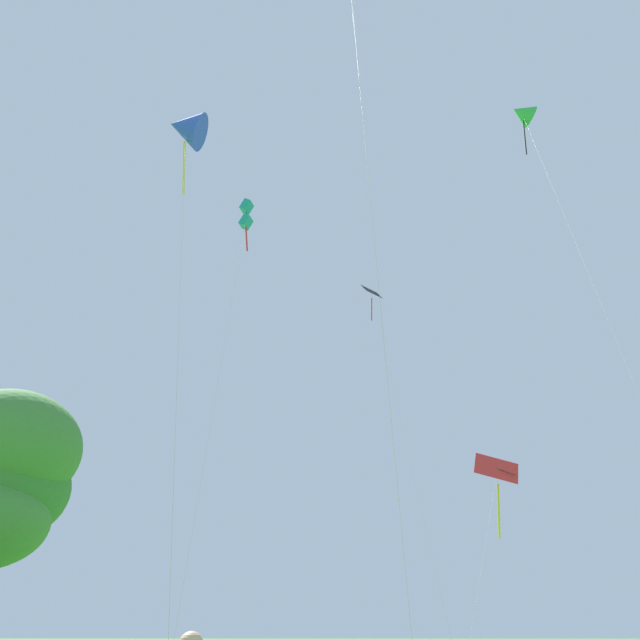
{
  "coord_description": "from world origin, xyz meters",
  "views": [
    {
      "loc": [
        -0.77,
        -2.14,
        1.7
      ],
      "look_at": [
        -1.08,
        25.92,
        14.03
      ],
      "focal_mm": 39.86,
      "sensor_mm": 36.0,
      "label": 1
    }
  ],
  "objects_px": {
    "kite_green_small": "(522,114)",
    "kite_red_high": "(497,482)",
    "kite_black_large": "(374,308)",
    "kite_blue_delta": "(186,128)",
    "kite_teal_box": "(246,217)"
  },
  "relations": [
    {
      "from": "kite_teal_box",
      "to": "kite_green_small",
      "type": "bearing_deg",
      "value": -12.68
    },
    {
      "from": "kite_green_small",
      "to": "kite_teal_box",
      "type": "bearing_deg",
      "value": 167.32
    },
    {
      "from": "kite_green_small",
      "to": "kite_red_high",
      "type": "relative_size",
      "value": 2.46
    },
    {
      "from": "kite_green_small",
      "to": "kite_red_high",
      "type": "bearing_deg",
      "value": 95.56
    },
    {
      "from": "kite_black_large",
      "to": "kite_red_high",
      "type": "distance_m",
      "value": 13.52
    },
    {
      "from": "kite_teal_box",
      "to": "kite_black_large",
      "type": "xyz_separation_m",
      "value": [
        7.02,
        9.9,
        -0.5
      ]
    },
    {
      "from": "kite_teal_box",
      "to": "kite_blue_delta",
      "type": "relative_size",
      "value": 1.0
    },
    {
      "from": "kite_teal_box",
      "to": "kite_blue_delta",
      "type": "bearing_deg",
      "value": -104.01
    },
    {
      "from": "kite_black_large",
      "to": "kite_green_small",
      "type": "xyz_separation_m",
      "value": [
        6.51,
        -12.94,
        4.31
      ]
    },
    {
      "from": "kite_blue_delta",
      "to": "kite_red_high",
      "type": "distance_m",
      "value": 22.79
    },
    {
      "from": "kite_black_large",
      "to": "kite_green_small",
      "type": "relative_size",
      "value": 0.87
    },
    {
      "from": "kite_teal_box",
      "to": "kite_black_large",
      "type": "distance_m",
      "value": 12.15
    },
    {
      "from": "kite_black_large",
      "to": "kite_blue_delta",
      "type": "height_order",
      "value": "kite_black_large"
    },
    {
      "from": "kite_teal_box",
      "to": "kite_green_small",
      "type": "height_order",
      "value": "kite_green_small"
    },
    {
      "from": "kite_green_small",
      "to": "kite_blue_delta",
      "type": "distance_m",
      "value": 16.25
    }
  ]
}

